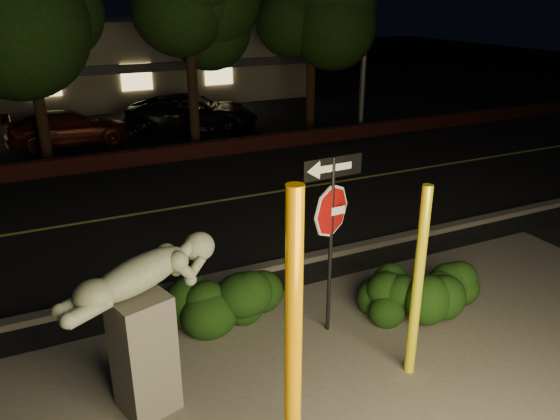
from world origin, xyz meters
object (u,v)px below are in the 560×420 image
Objects in this scene: yellow_pole_right at (418,285)px; yellow_pole_left at (293,352)px; sculpture at (142,316)px; parked_car_dark at (193,113)px; parked_car_darkred at (69,128)px; signpost at (332,212)px.

yellow_pole_left is at bearing -157.33° from yellow_pole_right.
parked_car_dark is at bearing 54.80° from sculpture.
parked_car_darkred is at bearing 115.94° from parked_car_dark.
signpost is 14.64m from parked_car_darkred.
parked_car_dark is (1.70, 16.02, -0.72)m from yellow_pole_right.
yellow_pole_left reaches higher than yellow_pole_right.
yellow_pole_right reaches higher than parked_car_darkred.
signpost is 1.29× the size of sculpture.
parked_car_dark is (5.26, 15.10, -0.68)m from sculpture.
parked_car_darkred is at bearing 100.82° from yellow_pole_right.
signpost reaches higher than yellow_pole_right.
yellow_pole_left is 1.23× the size of yellow_pole_right.
sculpture is at bearing 176.64° from parked_car_darkred.
signpost is at bearing -165.60° from parked_car_dark.
yellow_pole_right is at bearing -72.26° from signpost.
parked_car_dark reaches higher than parked_car_darkred.
yellow_pole_left reaches higher than signpost.
yellow_pole_right is 1.67m from signpost.
yellow_pole_right is at bearing 22.67° from yellow_pole_left.
signpost is at bearing -6.28° from sculpture.
yellow_pole_right is 0.67× the size of parked_car_darkred.
sculpture reaches higher than parked_car_darkred.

